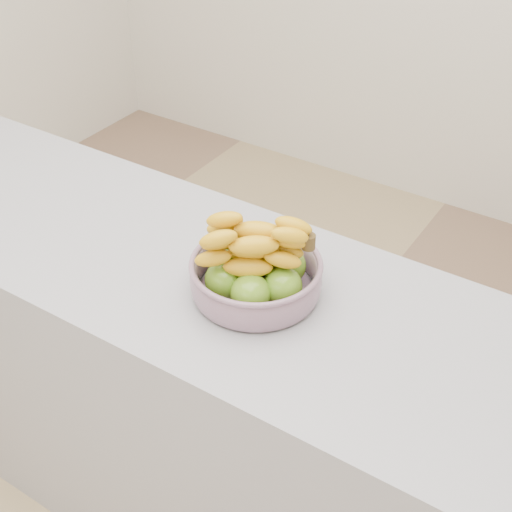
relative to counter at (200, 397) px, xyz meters
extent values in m
plane|color=tan|center=(0.00, 0.02, -0.45)|extent=(4.00, 4.00, 0.00)
cube|color=#96959D|center=(0.00, 0.00, 0.00)|extent=(2.00, 0.60, 0.90)
cylinder|color=#8991A5|center=(0.18, 0.00, 0.46)|extent=(0.25, 0.25, 0.01)
torus|color=#8991A5|center=(0.18, 0.00, 0.53)|extent=(0.29, 0.29, 0.01)
sphere|color=#508316|center=(0.21, -0.07, 0.50)|extent=(0.09, 0.09, 0.09)
sphere|color=#508316|center=(0.25, -0.01, 0.50)|extent=(0.09, 0.09, 0.09)
sphere|color=#508316|center=(0.23, 0.06, 0.50)|extent=(0.09, 0.09, 0.09)
sphere|color=#508316|center=(0.15, 0.07, 0.50)|extent=(0.09, 0.09, 0.09)
sphere|color=#508316|center=(0.11, 0.01, 0.50)|extent=(0.09, 0.09, 0.09)
sphere|color=#508316|center=(0.14, -0.06, 0.50)|extent=(0.09, 0.09, 0.09)
ellipsoid|color=yellow|center=(0.19, -0.05, 0.55)|extent=(0.18, 0.13, 0.04)
ellipsoid|color=yellow|center=(0.17, 0.00, 0.55)|extent=(0.19, 0.11, 0.04)
ellipsoid|color=yellow|center=(0.15, 0.04, 0.55)|extent=(0.19, 0.09, 0.04)
ellipsoid|color=yellow|center=(0.19, -0.02, 0.59)|extent=(0.17, 0.14, 0.04)
ellipsoid|color=yellow|center=(0.17, 0.02, 0.59)|extent=(0.19, 0.08, 0.04)
ellipsoid|color=yellow|center=(0.19, 0.00, 0.62)|extent=(0.19, 0.11, 0.04)
ellipsoid|color=yellow|center=(0.21, -0.04, 0.61)|extent=(0.17, 0.15, 0.04)
cylinder|color=#463416|center=(0.28, 0.04, 0.60)|extent=(0.03, 0.03, 0.03)
camera|label=1|loc=(0.85, -1.03, 1.46)|focal=50.00mm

